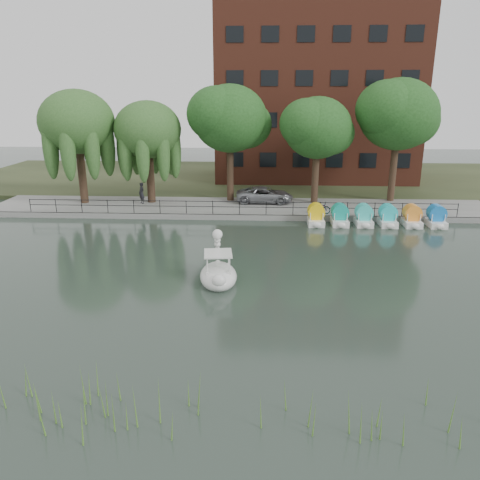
# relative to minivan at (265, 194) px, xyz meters

# --- Properties ---
(ground_plane) EXTENTS (120.00, 120.00, 0.00)m
(ground_plane) POSITION_rel_minivan_xyz_m (-1.91, -17.19, -1.14)
(ground_plane) COLOR #3A473F
(promenade) EXTENTS (40.00, 6.00, 0.40)m
(promenade) POSITION_rel_minivan_xyz_m (-1.91, -1.19, -0.94)
(promenade) COLOR gray
(promenade) RESTS_ON ground_plane
(kerb) EXTENTS (40.00, 0.25, 0.40)m
(kerb) POSITION_rel_minivan_xyz_m (-1.91, -4.14, -0.94)
(kerb) COLOR gray
(kerb) RESTS_ON ground_plane
(land_strip) EXTENTS (60.00, 22.00, 0.36)m
(land_strip) POSITION_rel_minivan_xyz_m (-1.91, 12.81, -0.96)
(land_strip) COLOR #47512D
(land_strip) RESTS_ON ground_plane
(railing) EXTENTS (32.00, 0.05, 1.00)m
(railing) POSITION_rel_minivan_xyz_m (-1.91, -3.94, 0.00)
(railing) COLOR black
(railing) RESTS_ON promenade
(apartment_building) EXTENTS (20.00, 10.07, 18.00)m
(apartment_building) POSITION_rel_minivan_xyz_m (5.09, 12.78, 8.22)
(apartment_building) COLOR #4C1E16
(apartment_building) RESTS_ON land_strip
(willow_left) EXTENTS (5.88, 5.88, 9.01)m
(willow_left) POSITION_rel_minivan_xyz_m (-14.91, -0.69, 5.73)
(willow_left) COLOR #473323
(willow_left) RESTS_ON promenade
(willow_mid) EXTENTS (5.32, 5.32, 8.15)m
(willow_mid) POSITION_rel_minivan_xyz_m (-9.41, -0.19, 5.11)
(willow_mid) COLOR #473323
(willow_mid) RESTS_ON promenade
(broadleaf_center) EXTENTS (6.00, 6.00, 9.25)m
(broadleaf_center) POSITION_rel_minivan_xyz_m (-2.91, 0.81, 5.92)
(broadleaf_center) COLOR #473323
(broadleaf_center) RESTS_ON promenade
(broadleaf_right) EXTENTS (5.40, 5.40, 8.32)m
(broadleaf_right) POSITION_rel_minivan_xyz_m (4.09, 0.31, 5.24)
(broadleaf_right) COLOR #473323
(broadleaf_right) RESTS_ON promenade
(broadleaf_far) EXTENTS (6.30, 6.30, 9.71)m
(broadleaf_far) POSITION_rel_minivan_xyz_m (10.59, 1.31, 6.26)
(broadleaf_far) COLOR #473323
(broadleaf_far) RESTS_ON promenade
(minivan) EXTENTS (2.55, 5.38, 1.48)m
(minivan) POSITION_rel_minivan_xyz_m (0.00, 0.00, 0.00)
(minivan) COLOR gray
(minivan) RESTS_ON promenade
(bicycle) EXTENTS (1.10, 1.82, 1.00)m
(bicycle) POSITION_rel_minivan_xyz_m (4.09, -3.32, -0.24)
(bicycle) COLOR gray
(bicycle) RESTS_ON promenade
(pedestrian) EXTENTS (0.84, 0.85, 1.98)m
(pedestrian) POSITION_rel_minivan_xyz_m (-10.06, -0.82, 0.25)
(pedestrian) COLOR black
(pedestrian) RESTS_ON promenade
(swan_boat) EXTENTS (2.18, 3.13, 2.49)m
(swan_boat) POSITION_rel_minivan_xyz_m (-2.35, -16.12, -0.60)
(swan_boat) COLOR white
(swan_boat) RESTS_ON ground_plane
(pedal_boat_row) EXTENTS (9.65, 1.70, 1.40)m
(pedal_boat_row) POSITION_rel_minivan_xyz_m (7.92, -5.14, -0.54)
(pedal_boat_row) COLOR white
(pedal_boat_row) RESTS_ON ground_plane
(reed_bank) EXTENTS (24.00, 2.40, 1.20)m
(reed_bank) POSITION_rel_minivan_xyz_m (0.09, -26.69, -0.54)
(reed_bank) COLOR #669938
(reed_bank) RESTS_ON ground_plane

